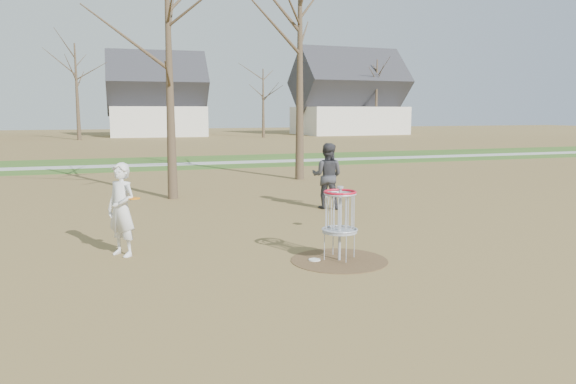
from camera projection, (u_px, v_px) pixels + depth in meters
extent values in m
plane|color=brown|center=(339.00, 260.00, 10.38)|extent=(160.00, 160.00, 0.00)
cube|color=#2D5119|center=(182.00, 162.00, 30.10)|extent=(160.00, 8.00, 0.01)
cube|color=#9E9E99|center=(185.00, 164.00, 29.16)|extent=(160.00, 1.50, 0.01)
cylinder|color=#47331E|center=(339.00, 260.00, 10.38)|extent=(1.80, 1.80, 0.01)
imported|color=silver|center=(121.00, 210.00, 10.62)|extent=(0.75, 0.77, 1.79)
imported|color=#343439|center=(327.00, 176.00, 15.83)|extent=(1.14, 1.08, 1.85)
cylinder|color=white|center=(314.00, 260.00, 10.36)|extent=(0.22, 0.22, 0.02)
cylinder|color=orange|center=(340.00, 195.00, 12.59)|extent=(0.22, 0.22, 0.05)
cylinder|color=orange|center=(134.00, 198.00, 10.45)|extent=(0.22, 0.22, 0.02)
cylinder|color=#9EA3AD|center=(340.00, 225.00, 10.29)|extent=(0.05, 0.05, 1.35)
cylinder|color=#9EA3AD|center=(340.00, 231.00, 10.30)|extent=(0.64, 0.64, 0.04)
torus|color=#9EA3AD|center=(340.00, 194.00, 10.20)|extent=(0.60, 0.60, 0.04)
torus|color=red|center=(340.00, 192.00, 10.20)|extent=(0.60, 0.60, 0.04)
cone|color=#382B1E|center=(169.00, 78.00, 17.20)|extent=(0.32, 0.32, 7.50)
cone|color=#382B1E|center=(300.00, 72.00, 22.14)|extent=(0.36, 0.36, 8.50)
cone|color=#382B1E|center=(77.00, 92.00, 52.92)|extent=(0.40, 0.40, 9.00)
cone|color=#382B1E|center=(263.00, 103.00, 57.76)|extent=(0.32, 0.32, 7.00)
cone|color=#382B1E|center=(376.00, 98.00, 63.92)|extent=(0.38, 0.38, 8.50)
cube|color=silver|center=(158.00, 121.00, 61.47)|extent=(10.24, 7.34, 3.20)
pyramid|color=#2D2D33|center=(157.00, 90.00, 60.99)|extent=(10.74, 7.36, 3.55)
cube|color=silver|center=(349.00, 121.00, 66.49)|extent=(12.40, 8.62, 3.20)
pyramid|color=#2D2D33|center=(349.00, 90.00, 65.97)|extent=(13.00, 8.65, 4.06)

